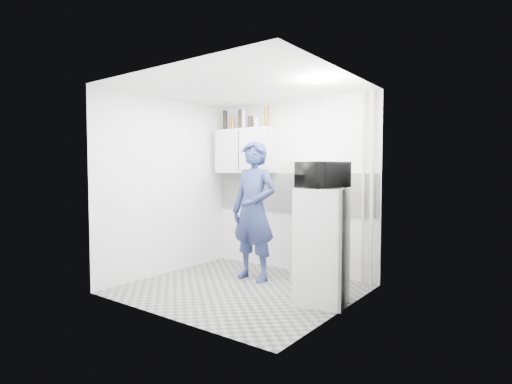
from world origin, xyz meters
The scene contains 24 objects.
floor centered at (0.00, 0.00, 0.00)m, with size 2.80×2.80×0.00m, color gray.
ceiling centered at (0.00, 0.00, 2.60)m, with size 2.80×2.80×0.00m, color white.
wall_back centered at (0.00, 1.25, 1.30)m, with size 2.80×2.80×0.00m, color white.
wall_left centered at (-1.40, 0.00, 1.30)m, with size 2.60×2.60×0.00m, color white.
wall_right centered at (1.40, 0.00, 1.30)m, with size 2.60×2.60×0.00m, color white.
person centered at (-0.14, 0.48, 0.98)m, with size 0.71×0.47×1.95m, color navy.
stove centered at (0.51, 1.00, 0.38)m, with size 0.47×0.47×0.75m, color #B9B2A3.
fridge centered at (1.10, 0.14, 0.67)m, with size 0.55×0.55×1.33m, color silver.
stove_top centered at (0.51, 1.00, 0.77)m, with size 0.45×0.45×0.03m, color black.
saucepan centered at (0.60, 0.95, 0.83)m, with size 0.17×0.17×0.10m, color silver.
microwave centered at (1.10, 0.14, 1.48)m, with size 0.37×0.55×0.30m, color black.
bottle_a centered at (-1.18, 1.07, 2.37)m, with size 0.08×0.08×0.33m, color black.
bottle_b centered at (-1.02, 1.07, 2.32)m, with size 0.06×0.06×0.23m, color brown.
bottle_c centered at (-0.85, 1.07, 2.36)m, with size 0.08×0.08×0.32m, color black.
bottle_d centered at (-0.78, 1.07, 2.35)m, with size 0.07×0.07×0.31m, color #B2B7BC.
canister_a centered at (-0.65, 1.07, 2.30)m, with size 0.08×0.08×0.19m, color black.
canister_b centered at (-0.52, 1.07, 2.28)m, with size 0.08×0.08×0.16m, color #B2B7BC.
bottle_e centered at (-0.34, 1.07, 2.36)m, with size 0.08×0.08×0.31m, color brown.
upper_cabinet centered at (-0.75, 1.07, 1.85)m, with size 1.00×0.35×0.70m, color silver.
range_hood centered at (0.45, 1.00, 1.57)m, with size 0.60×0.50×0.14m, color #B9B2A3.
backsplash centered at (0.00, 1.24, 1.20)m, with size 2.74×0.03×0.60m, color white.
pipe_a centered at (1.30, 1.17, 1.30)m, with size 0.05×0.05×2.60m, color #B9B2A3.
pipe_b centered at (1.18, 1.17, 1.30)m, with size 0.04×0.04×2.60m, color #B9B2A3.
ceiling_spot_fixture centered at (1.00, 0.20, 2.57)m, with size 0.10×0.10×0.02m, color white.
Camera 1 is at (3.20, -3.98, 1.53)m, focal length 28.00 mm.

